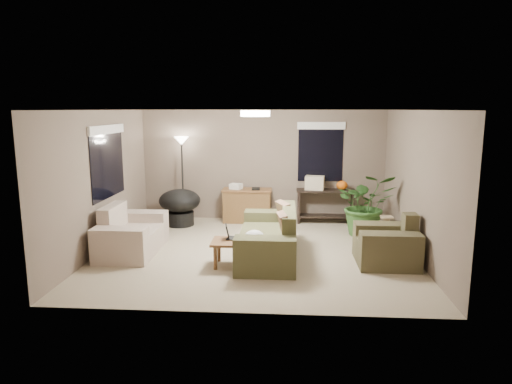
# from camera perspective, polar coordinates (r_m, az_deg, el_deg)

# --- Properties ---
(room_shell) EXTENTS (5.50, 5.50, 5.50)m
(room_shell) POSITION_cam_1_polar(r_m,az_deg,el_deg) (7.94, -0.10, 1.16)
(room_shell) COLOR tan
(room_shell) RESTS_ON ground
(main_sofa) EXTENTS (0.95, 2.20, 0.85)m
(main_sofa) POSITION_cam_1_polar(r_m,az_deg,el_deg) (7.89, 1.77, -6.02)
(main_sofa) COLOR #4D4C2E
(main_sofa) RESTS_ON ground
(throw_pillows) EXTENTS (0.39, 1.39, 0.47)m
(throw_pillows) POSITION_cam_1_polar(r_m,az_deg,el_deg) (7.79, 3.66, -3.54)
(throw_pillows) COLOR #8C7251
(throw_pillows) RESTS_ON main_sofa
(loveseat) EXTENTS (0.90, 1.60, 0.85)m
(loveseat) POSITION_cam_1_polar(r_m,az_deg,el_deg) (8.44, -15.41, -5.29)
(loveseat) COLOR beige
(loveseat) RESTS_ON ground
(armchair) EXTENTS (0.95, 1.00, 0.85)m
(armchair) POSITION_cam_1_polar(r_m,az_deg,el_deg) (7.85, 16.06, -6.50)
(armchair) COLOR #46412A
(armchair) RESTS_ON ground
(coffee_table) EXTENTS (1.00, 0.55, 0.42)m
(coffee_table) POSITION_cam_1_polar(r_m,az_deg,el_deg) (7.42, -1.67, -6.58)
(coffee_table) COLOR brown
(coffee_table) RESTS_ON ground
(laptop) EXTENTS (0.39, 0.27, 0.24)m
(laptop) POSITION_cam_1_polar(r_m,az_deg,el_deg) (7.49, -2.89, -5.44)
(laptop) COLOR black
(laptop) RESTS_ON coffee_table
(plastic_bag) EXTENTS (0.40, 0.38, 0.22)m
(plastic_bag) POSITION_cam_1_polar(r_m,az_deg,el_deg) (7.21, -0.20, -5.65)
(plastic_bag) COLOR white
(plastic_bag) RESTS_ON coffee_table
(desk) EXTENTS (1.10, 0.50, 0.75)m
(desk) POSITION_cam_1_polar(r_m,az_deg,el_deg) (10.27, -1.12, -1.68)
(desk) COLOR brown
(desk) RESTS_ON ground
(desk_papers) EXTENTS (0.70, 0.30, 0.12)m
(desk_papers) POSITION_cam_1_polar(r_m,az_deg,el_deg) (10.19, -2.00, 0.65)
(desk_papers) COLOR silver
(desk_papers) RESTS_ON desk
(console_table) EXTENTS (1.30, 0.40, 0.75)m
(console_table) POSITION_cam_1_polar(r_m,az_deg,el_deg) (10.30, 8.69, -1.42)
(console_table) COLOR black
(console_table) RESTS_ON ground
(pumpkin) EXTENTS (0.28, 0.28, 0.20)m
(pumpkin) POSITION_cam_1_polar(r_m,az_deg,el_deg) (10.26, 10.70, 0.83)
(pumpkin) COLOR orange
(pumpkin) RESTS_ON console_table
(cardboard_box) EXTENTS (0.45, 0.37, 0.30)m
(cardboard_box) POSITION_cam_1_polar(r_m,az_deg,el_deg) (10.20, 7.36, 1.15)
(cardboard_box) COLOR beige
(cardboard_box) RESTS_ON console_table
(papasan_chair) EXTENTS (1.08, 1.08, 0.80)m
(papasan_chair) POSITION_cam_1_polar(r_m,az_deg,el_deg) (10.09, -9.51, -1.53)
(papasan_chair) COLOR black
(papasan_chair) RESTS_ON ground
(floor_lamp) EXTENTS (0.32, 0.32, 1.91)m
(floor_lamp) POSITION_cam_1_polar(r_m,az_deg,el_deg) (10.33, -9.27, 5.11)
(floor_lamp) COLOR black
(floor_lamp) RESTS_ON ground
(ceiling_fixture) EXTENTS (0.50, 0.50, 0.10)m
(ceiling_fixture) POSITION_cam_1_polar(r_m,az_deg,el_deg) (7.84, -0.10, 9.78)
(ceiling_fixture) COLOR white
(ceiling_fixture) RESTS_ON room_shell
(houseplant) EXTENTS (1.15, 1.27, 0.99)m
(houseplant) POSITION_cam_1_polar(r_m,az_deg,el_deg) (9.41, 13.56, -2.34)
(houseplant) COLOR #2D5923
(houseplant) RESTS_ON ground
(cat_scratching_post) EXTENTS (0.32, 0.32, 0.50)m
(cat_scratching_post) POSITION_cam_1_polar(r_m,az_deg,el_deg) (9.11, 15.94, -4.69)
(cat_scratching_post) COLOR tan
(cat_scratching_post) RESTS_ON ground
(window_left) EXTENTS (0.05, 1.56, 1.33)m
(window_left) POSITION_cam_1_polar(r_m,az_deg,el_deg) (8.78, -18.08, 5.05)
(window_left) COLOR black
(window_left) RESTS_ON room_shell
(window_back) EXTENTS (1.06, 0.05, 1.33)m
(window_back) POSITION_cam_1_polar(r_m,az_deg,el_deg) (10.35, 8.10, 6.20)
(window_back) COLOR black
(window_back) RESTS_ON room_shell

